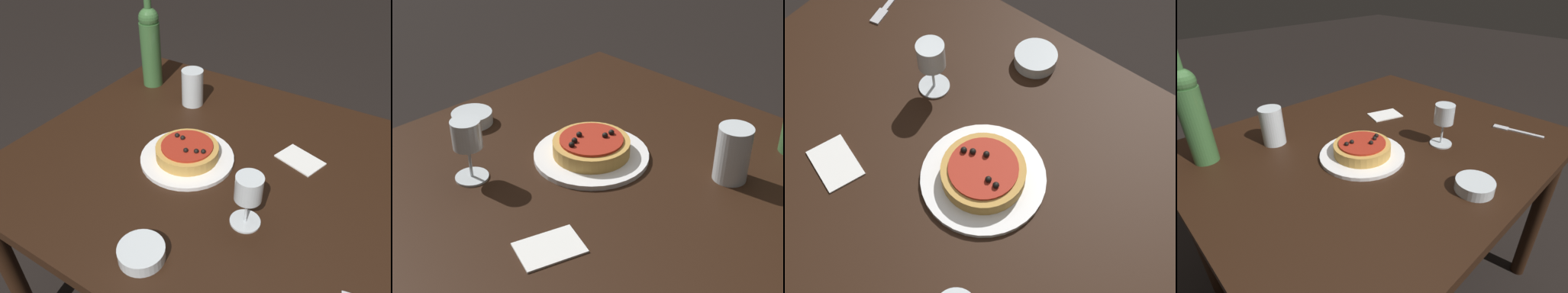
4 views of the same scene
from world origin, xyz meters
TOP-DOWN VIEW (x-y plane):
  - dining_table at (0.00, 0.00)m, footprint 1.21×1.00m
  - dinner_plate at (-0.10, -0.04)m, footprint 0.27×0.27m
  - pizza at (-0.10, -0.04)m, footprint 0.18×0.18m
  - wine_glass at (0.15, -0.16)m, footprint 0.07×0.07m
  - wine_bottle at (-0.47, 0.29)m, footprint 0.07×0.07m
  - water_cup at (-0.26, 0.24)m, footprint 0.08×0.08m
  - side_bowl at (-0.00, -0.38)m, footprint 0.11×0.11m
  - paper_napkin at (0.18, 0.13)m, footprint 0.14×0.12m

SIDE VIEW (x-z plane):
  - dining_table at x=0.00m, z-range 0.29..1.05m
  - paper_napkin at x=0.18m, z-range 0.76..0.77m
  - dinner_plate at x=-0.10m, z-range 0.76..0.78m
  - side_bowl at x=0.00m, z-range 0.76..0.79m
  - pizza at x=-0.10m, z-range 0.77..0.82m
  - water_cup at x=-0.26m, z-range 0.76..0.89m
  - wine_glass at x=0.15m, z-range 0.79..0.94m
  - wine_bottle at x=-0.47m, z-range 0.75..1.09m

